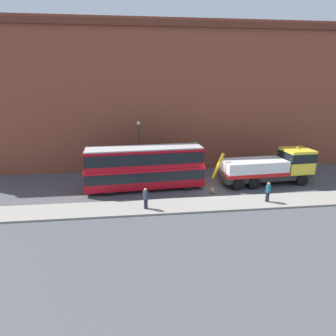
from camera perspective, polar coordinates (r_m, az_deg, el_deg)
name	(u,v)px	position (r m, az deg, el deg)	size (l,w,h in m)	color
ground_plane	(212,186)	(27.79, 8.85, -3.71)	(120.00, 120.00, 0.00)	#4C4C51
near_kerb	(225,203)	(24.05, 11.50, -7.05)	(60.00, 2.80, 0.15)	gray
building_facade	(199,98)	(32.48, 6.37, 13.98)	(60.00, 1.50, 16.00)	brown
recovery_tow_truck	(271,167)	(29.48, 20.12, 0.25)	(10.21, 3.22, 3.67)	#2D2D2D
double_decker_bus	(145,166)	(26.23, -4.70, 0.32)	(11.16, 3.27, 4.06)	#B70C19
pedestrian_onlooker	(146,199)	(22.26, -4.55, -6.21)	(0.44, 0.48, 1.71)	#232333
pedestrian_bystander	(268,192)	(24.86, 19.61, -4.65)	(0.48, 0.45, 1.71)	#232333
traffic_cone_near_bus	(212,190)	(26.05, 9.01, -4.36)	(0.36, 0.36, 0.72)	orange
street_lamp	(139,144)	(30.10, -5.92, 4.91)	(0.36, 0.36, 5.83)	#38383D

